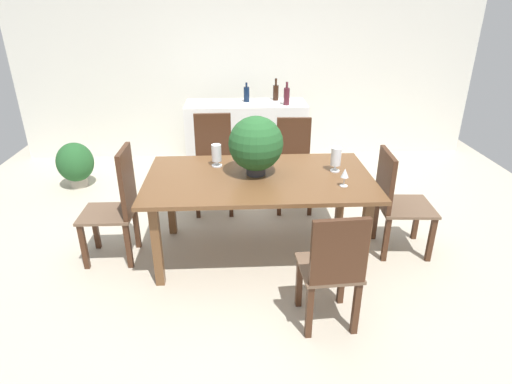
{
  "coord_description": "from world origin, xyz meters",
  "views": [
    {
      "loc": [
        -0.2,
        -3.48,
        2.17
      ],
      "look_at": [
        -0.02,
        -0.05,
        0.58
      ],
      "focal_mm": 29.78,
      "sensor_mm": 36.0,
      "label": 1
    }
  ],
  "objects_px": {
    "chair_far_right": "(294,160)",
    "chair_foot_end": "(395,198)",
    "dining_table": "(259,185)",
    "wine_bottle_clear": "(276,92)",
    "wine_glass": "(345,174)",
    "kitchen_counter": "(246,139)",
    "flower_centerpiece": "(256,144)",
    "chair_far_left": "(214,159)",
    "crystal_vase_center_near": "(336,157)",
    "chair_head_end": "(118,202)",
    "chair_near_right": "(333,267)",
    "wine_bottle_dark": "(247,94)",
    "potted_plant_floor": "(75,163)",
    "crystal_vase_left": "(217,154)",
    "wine_bottle_amber": "(287,96)"
  },
  "relations": [
    {
      "from": "crystal_vase_center_near",
      "to": "wine_bottle_dark",
      "type": "bearing_deg",
      "value": 110.16
    },
    {
      "from": "dining_table",
      "to": "crystal_vase_center_near",
      "type": "relative_size",
      "value": 8.87
    },
    {
      "from": "wine_bottle_amber",
      "to": "wine_bottle_dark",
      "type": "bearing_deg",
      "value": 157.99
    },
    {
      "from": "crystal_vase_left",
      "to": "crystal_vase_center_near",
      "type": "xyz_separation_m",
      "value": [
        1.04,
        -0.18,
        0.01
      ]
    },
    {
      "from": "kitchen_counter",
      "to": "wine_bottle_clear",
      "type": "xyz_separation_m",
      "value": [
        0.39,
        0.13,
        0.58
      ]
    },
    {
      "from": "dining_table",
      "to": "wine_bottle_clear",
      "type": "bearing_deg",
      "value": 80.89
    },
    {
      "from": "wine_glass",
      "to": "wine_bottle_dark",
      "type": "xyz_separation_m",
      "value": [
        -0.72,
        2.26,
        0.17
      ]
    },
    {
      "from": "chair_near_right",
      "to": "chair_far_right",
      "type": "xyz_separation_m",
      "value": [
        -0.0,
        2.0,
        0.02
      ]
    },
    {
      "from": "chair_far_left",
      "to": "chair_foot_end",
      "type": "height_order",
      "value": "chair_far_left"
    },
    {
      "from": "chair_foot_end",
      "to": "crystal_vase_left",
      "type": "distance_m",
      "value": 1.65
    },
    {
      "from": "kitchen_counter",
      "to": "flower_centerpiece",
      "type": "bearing_deg",
      "value": -89.16
    },
    {
      "from": "wine_bottle_amber",
      "to": "potted_plant_floor",
      "type": "xyz_separation_m",
      "value": [
        -2.61,
        -0.19,
        -0.76
      ]
    },
    {
      "from": "crystal_vase_left",
      "to": "wine_glass",
      "type": "height_order",
      "value": "crystal_vase_left"
    },
    {
      "from": "dining_table",
      "to": "chair_near_right",
      "type": "distance_m",
      "value": 1.1
    },
    {
      "from": "kitchen_counter",
      "to": "crystal_vase_center_near",
      "type": "bearing_deg",
      "value": -68.87
    },
    {
      "from": "chair_far_left",
      "to": "wine_bottle_dark",
      "type": "relative_size",
      "value": 4.34
    },
    {
      "from": "wine_bottle_clear",
      "to": "chair_head_end",
      "type": "bearing_deg",
      "value": -126.59
    },
    {
      "from": "dining_table",
      "to": "flower_centerpiece",
      "type": "height_order",
      "value": "flower_centerpiece"
    },
    {
      "from": "chair_near_right",
      "to": "wine_bottle_clear",
      "type": "xyz_separation_m",
      "value": [
        -0.11,
        3.09,
        0.54
      ]
    },
    {
      "from": "chair_near_right",
      "to": "flower_centerpiece",
      "type": "relative_size",
      "value": 1.83
    },
    {
      "from": "chair_far_left",
      "to": "chair_foot_end",
      "type": "bearing_deg",
      "value": -32.0
    },
    {
      "from": "flower_centerpiece",
      "to": "chair_foot_end",
      "type": "bearing_deg",
      "value": -2.15
    },
    {
      "from": "kitchen_counter",
      "to": "potted_plant_floor",
      "type": "distance_m",
      "value": 2.14
    },
    {
      "from": "dining_table",
      "to": "potted_plant_floor",
      "type": "bearing_deg",
      "value": 142.92
    },
    {
      "from": "flower_centerpiece",
      "to": "chair_near_right",
      "type": "bearing_deg",
      "value": -66.06
    },
    {
      "from": "chair_near_right",
      "to": "chair_head_end",
      "type": "distance_m",
      "value": 1.94
    },
    {
      "from": "chair_near_right",
      "to": "wine_bottle_dark",
      "type": "bearing_deg",
      "value": -84.67
    },
    {
      "from": "dining_table",
      "to": "wine_bottle_clear",
      "type": "distance_m",
      "value": 2.15
    },
    {
      "from": "chair_far_right",
      "to": "chair_foot_end",
      "type": "xyz_separation_m",
      "value": [
        0.78,
        -1.0,
        -0.0
      ]
    },
    {
      "from": "dining_table",
      "to": "potted_plant_floor",
      "type": "xyz_separation_m",
      "value": [
        -2.16,
        1.64,
        -0.38
      ]
    },
    {
      "from": "chair_head_end",
      "to": "chair_far_right",
      "type": "xyz_separation_m",
      "value": [
        1.66,
        1.01,
        -0.02
      ]
    },
    {
      "from": "kitchen_counter",
      "to": "chair_foot_end",
      "type": "bearing_deg",
      "value": -56.88
    },
    {
      "from": "chair_far_right",
      "to": "crystal_vase_center_near",
      "type": "height_order",
      "value": "crystal_vase_center_near"
    },
    {
      "from": "chair_far_right",
      "to": "wine_bottle_dark",
      "type": "bearing_deg",
      "value": 117.71
    },
    {
      "from": "dining_table",
      "to": "chair_far_right",
      "type": "relative_size",
      "value": 1.96
    },
    {
      "from": "wine_bottle_amber",
      "to": "chair_head_end",
      "type": "bearing_deg",
      "value": -132.25
    },
    {
      "from": "chair_foot_end",
      "to": "wine_glass",
      "type": "xyz_separation_m",
      "value": [
        -0.55,
        -0.24,
        0.35
      ]
    },
    {
      "from": "chair_far_left",
      "to": "crystal_vase_center_near",
      "type": "height_order",
      "value": "chair_far_left"
    },
    {
      "from": "flower_centerpiece",
      "to": "wine_bottle_dark",
      "type": "relative_size",
      "value": 2.12
    },
    {
      "from": "chair_near_right",
      "to": "wine_glass",
      "type": "bearing_deg",
      "value": -110.88
    },
    {
      "from": "wine_glass",
      "to": "dining_table",
      "type": "bearing_deg",
      "value": 160.64
    },
    {
      "from": "flower_centerpiece",
      "to": "potted_plant_floor",
      "type": "xyz_separation_m",
      "value": [
        -2.14,
        1.58,
        -0.73
      ]
    },
    {
      "from": "flower_centerpiece",
      "to": "wine_bottle_amber",
      "type": "xyz_separation_m",
      "value": [
        0.47,
        1.78,
        0.02
      ]
    },
    {
      "from": "wine_bottle_amber",
      "to": "flower_centerpiece",
      "type": "bearing_deg",
      "value": -104.78
    },
    {
      "from": "flower_centerpiece",
      "to": "wine_bottle_clear",
      "type": "height_order",
      "value": "flower_centerpiece"
    },
    {
      "from": "dining_table",
      "to": "wine_bottle_amber",
      "type": "relative_size",
      "value": 6.96
    },
    {
      "from": "chair_head_end",
      "to": "chair_far_left",
      "type": "bearing_deg",
      "value": 142.8
    },
    {
      "from": "kitchen_counter",
      "to": "chair_far_left",
      "type": "bearing_deg",
      "value": -112.0
    },
    {
      "from": "wine_glass",
      "to": "kitchen_counter",
      "type": "height_order",
      "value": "kitchen_counter"
    },
    {
      "from": "wine_bottle_clear",
      "to": "wine_bottle_dark",
      "type": "relative_size",
      "value": 1.15
    }
  ]
}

